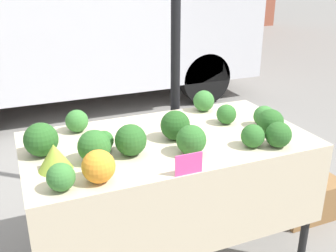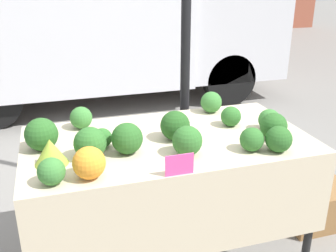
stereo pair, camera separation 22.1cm
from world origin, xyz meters
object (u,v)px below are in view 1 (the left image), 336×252
parked_truck (69,11)px  produce_crate (307,197)px  orange_cauliflower (99,166)px  price_sign (189,164)px

parked_truck → produce_crate: size_ratio=9.57×
orange_cauliflower → produce_crate: orange_cauliflower is taller
orange_cauliflower → produce_crate: size_ratio=0.32×
price_sign → produce_crate: 1.58m
parked_truck → price_sign: (-0.17, -4.26, -0.34)m
price_sign → produce_crate: size_ratio=0.29×
parked_truck → produce_crate: bearing=-73.6°
orange_cauliflower → price_sign: orange_cauliflower is taller
orange_cauliflower → price_sign: size_ratio=1.10×
produce_crate → price_sign: bearing=-158.9°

